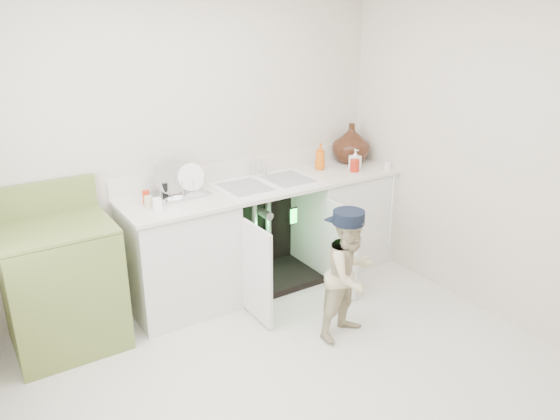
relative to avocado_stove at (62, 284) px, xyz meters
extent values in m
plane|color=beige|center=(1.13, -1.18, -0.47)|extent=(3.50, 3.50, 0.00)
cube|color=beige|center=(1.13, 0.32, 0.78)|extent=(3.50, 2.50, 0.02)
cube|color=beige|center=(1.13, -2.68, 0.78)|extent=(3.50, 2.50, 0.02)
cube|color=beige|center=(2.88, -1.18, 0.78)|extent=(2.50, 3.00, 0.02)
cube|color=white|center=(0.88, 0.02, -0.04)|extent=(0.80, 0.60, 0.86)
cube|color=white|center=(2.48, 0.02, -0.04)|extent=(0.80, 0.60, 0.86)
cube|color=black|center=(1.68, 0.29, -0.04)|extent=(0.80, 0.06, 0.86)
cube|color=black|center=(1.68, 0.02, -0.44)|extent=(0.80, 0.60, 0.06)
cylinder|color=gray|center=(1.61, 0.12, -0.02)|extent=(0.05, 0.05, 0.70)
cylinder|color=gray|center=(1.75, 0.12, -0.02)|extent=(0.05, 0.05, 0.70)
cylinder|color=gray|center=(1.68, 0.07, 0.15)|extent=(0.07, 0.18, 0.07)
cube|color=white|center=(1.28, -0.48, -0.07)|extent=(0.03, 0.40, 0.76)
cube|color=white|center=(2.08, -0.48, -0.07)|extent=(0.02, 0.40, 0.76)
cube|color=white|center=(1.68, 0.02, 0.42)|extent=(2.44, 0.64, 0.03)
cube|color=white|center=(1.68, 0.31, 0.51)|extent=(2.44, 0.02, 0.15)
cube|color=white|center=(1.68, 0.02, 0.43)|extent=(0.85, 0.55, 0.02)
cube|color=gray|center=(1.48, 0.02, 0.44)|extent=(0.34, 0.40, 0.01)
cube|color=gray|center=(1.89, 0.02, 0.44)|extent=(0.34, 0.40, 0.01)
cylinder|color=silver|center=(1.68, 0.24, 0.52)|extent=(0.03, 0.03, 0.17)
cylinder|color=silver|center=(1.68, 0.18, 0.60)|extent=(0.02, 0.14, 0.02)
cylinder|color=silver|center=(1.79, 0.24, 0.47)|extent=(0.04, 0.04, 0.06)
cylinder|color=white|center=(2.81, -0.29, 0.08)|extent=(0.01, 0.01, 0.70)
cube|color=white|center=(2.81, -0.20, 0.46)|extent=(0.04, 0.02, 0.06)
cube|color=silver|center=(0.95, 0.14, 0.44)|extent=(0.45, 0.30, 0.02)
cylinder|color=silver|center=(0.91, 0.16, 0.52)|extent=(0.28, 0.10, 0.27)
cylinder|color=white|center=(1.07, 0.14, 0.51)|extent=(0.22, 0.06, 0.22)
cylinder|color=silver|center=(0.77, 0.04, 0.52)|extent=(0.01, 0.01, 0.13)
cylinder|color=silver|center=(0.86, 0.04, 0.52)|extent=(0.01, 0.01, 0.13)
cylinder|color=silver|center=(0.95, 0.04, 0.52)|extent=(0.01, 0.01, 0.13)
cylinder|color=silver|center=(1.04, 0.04, 0.52)|extent=(0.01, 0.01, 0.13)
cylinder|color=silver|center=(1.13, 0.04, 0.52)|extent=(0.01, 0.01, 0.13)
imported|color=#4E2C16|center=(2.68, 0.16, 0.61)|extent=(0.35, 0.35, 0.36)
imported|color=#DD5F0B|center=(2.30, 0.12, 0.55)|extent=(0.09, 0.09, 0.24)
imported|color=white|center=(2.57, -0.04, 0.52)|extent=(0.08, 0.08, 0.18)
cylinder|color=#AB1F0E|center=(2.51, -0.10, 0.49)|extent=(0.08, 0.08, 0.11)
cylinder|color=red|center=(0.68, 0.10, 0.48)|extent=(0.05, 0.05, 0.10)
cylinder|color=#BCB78A|center=(0.67, 0.02, 0.47)|extent=(0.06, 0.06, 0.08)
cylinder|color=black|center=(0.85, 0.14, 0.49)|extent=(0.04, 0.04, 0.12)
cube|color=white|center=(0.70, -0.08, 0.48)|extent=(0.05, 0.05, 0.09)
cube|color=olive|center=(0.00, -0.01, -0.03)|extent=(0.73, 0.65, 0.88)
cube|color=olive|center=(0.00, -0.01, 0.43)|extent=(0.73, 0.65, 0.02)
cube|color=olive|center=(0.00, 0.28, 0.55)|extent=(0.73, 0.06, 0.23)
cylinder|color=black|center=(-0.18, -0.17, 0.42)|extent=(0.16, 0.16, 0.02)
cylinder|color=silver|center=(-0.18, -0.17, 0.44)|extent=(0.19, 0.19, 0.01)
cylinder|color=black|center=(-0.18, 0.15, 0.42)|extent=(0.16, 0.16, 0.02)
cylinder|color=silver|center=(-0.18, 0.15, 0.44)|extent=(0.19, 0.19, 0.01)
cylinder|color=black|center=(0.18, -0.17, 0.42)|extent=(0.16, 0.16, 0.02)
cylinder|color=silver|center=(0.18, -0.17, 0.44)|extent=(0.19, 0.19, 0.01)
cylinder|color=black|center=(0.18, 0.15, 0.42)|extent=(0.16, 0.16, 0.02)
cylinder|color=silver|center=(0.18, 0.15, 0.44)|extent=(0.19, 0.19, 0.01)
imported|color=beige|center=(1.75, -0.99, 0.01)|extent=(0.53, 0.45, 0.95)
cylinder|color=black|center=(1.75, -0.99, 0.45)|extent=(0.26, 0.26, 0.09)
cube|color=black|center=(1.73, -0.89, 0.42)|extent=(0.18, 0.12, 0.01)
cube|color=black|center=(1.71, -0.32, 0.25)|extent=(0.07, 0.01, 0.14)
cube|color=#26F23F|center=(1.71, -0.33, 0.25)|extent=(0.06, 0.00, 0.12)
camera|label=1|loc=(-0.55, -3.63, 1.81)|focal=35.00mm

